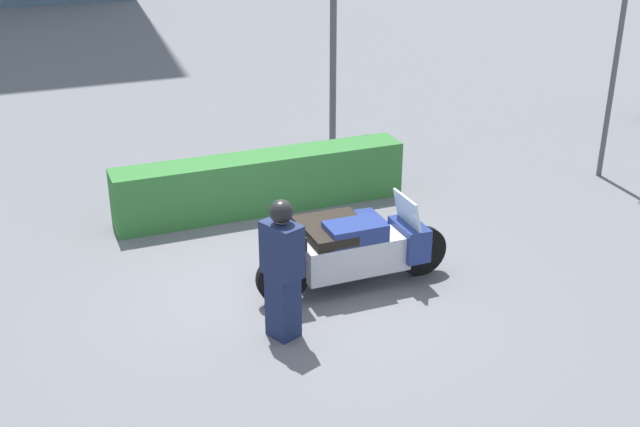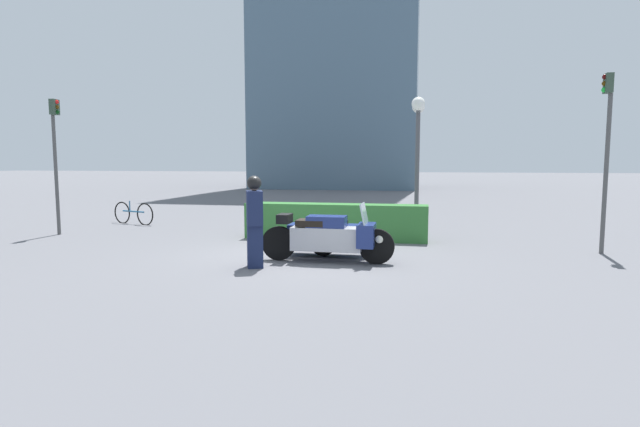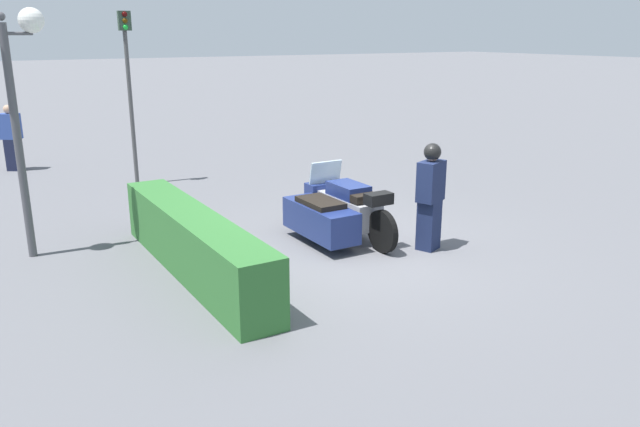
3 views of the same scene
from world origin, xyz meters
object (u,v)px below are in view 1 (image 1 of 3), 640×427
object	(u,v)px
police_motorcycle	(348,244)
traffic_light_near	(618,35)
hedge_bush_curbside	(262,183)
officer_rider	(282,266)

from	to	relation	value
police_motorcycle	traffic_light_near	size ratio (longest dim) A/B	0.70
police_motorcycle	hedge_bush_curbside	world-z (taller)	police_motorcycle
police_motorcycle	hedge_bush_curbside	distance (m)	2.54
officer_rider	hedge_bush_curbside	size ratio (longest dim) A/B	0.37
police_motorcycle	officer_rider	xyz separation A→B (m)	(-1.26, -1.03, 0.42)
officer_rider	hedge_bush_curbside	distance (m)	3.69
hedge_bush_curbside	traffic_light_near	bearing A→B (deg)	-7.56
police_motorcycle	traffic_light_near	xyz separation A→B (m)	(5.51, 1.74, 1.96)
traffic_light_near	officer_rider	bearing A→B (deg)	24.96
hedge_bush_curbside	traffic_light_near	distance (m)	6.25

